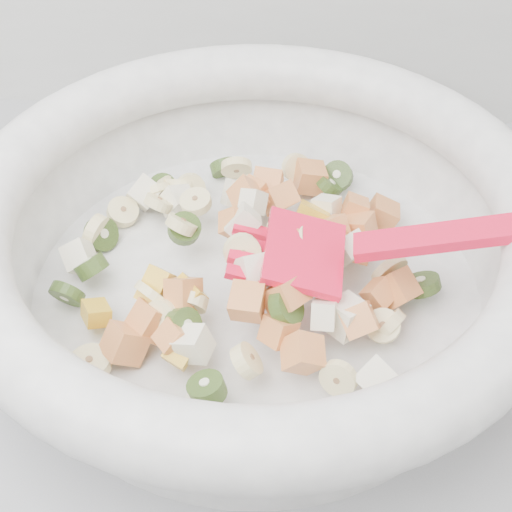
{
  "coord_description": "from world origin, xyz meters",
  "views": [
    {
      "loc": [
        -0.07,
        1.06,
        1.33
      ],
      "look_at": [
        -0.11,
        1.47,
        0.95
      ],
      "focal_mm": 55.0,
      "sensor_mm": 36.0,
      "label": 1
    }
  ],
  "objects": [
    {
      "name": "mixing_bowl",
      "position": [
        -0.1,
        1.47,
        0.96
      ],
      "size": [
        0.48,
        0.42,
        0.13
      ],
      "color": "white",
      "rests_on": "counter"
    }
  ]
}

